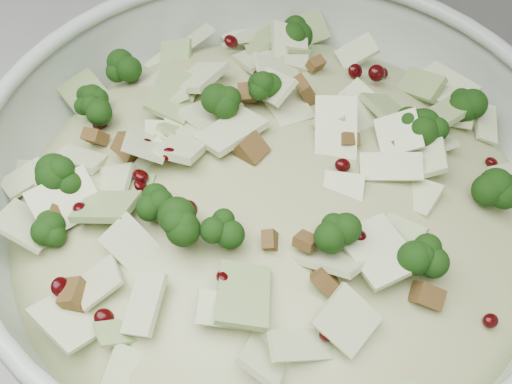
# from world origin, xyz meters

# --- Properties ---
(mixing_bowl) EXTENTS (0.42, 0.42, 0.16)m
(mixing_bowl) POSITION_xyz_m (-0.02, 1.60, 0.98)
(mixing_bowl) COLOR #A8B9A8
(mixing_bowl) RESTS_ON counter
(salad) EXTENTS (0.42, 0.42, 0.16)m
(salad) POSITION_xyz_m (-0.02, 1.60, 1.01)
(salad) COLOR tan
(salad) RESTS_ON mixing_bowl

